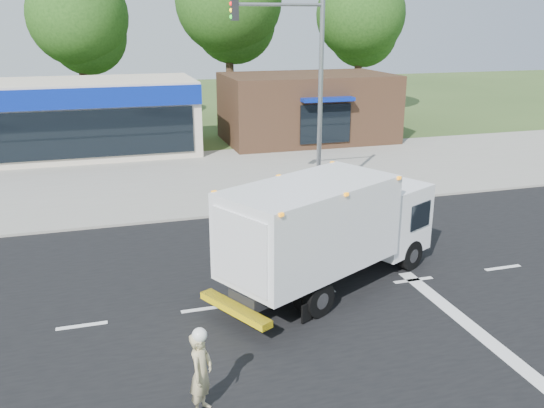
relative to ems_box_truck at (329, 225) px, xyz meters
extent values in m
plane|color=#385123|center=(-0.51, -0.36, -1.80)|extent=(120.00, 120.00, 0.00)
cube|color=black|center=(-0.51, -0.36, -1.80)|extent=(60.00, 14.00, 0.02)
cube|color=gray|center=(-0.51, 7.84, -1.74)|extent=(60.00, 2.40, 0.12)
cube|color=gray|center=(-0.51, 13.64, -1.79)|extent=(60.00, 9.00, 0.02)
cube|color=silver|center=(-6.51, -0.36, -1.78)|extent=(1.20, 0.15, 0.01)
cube|color=silver|center=(-3.51, -0.36, -1.78)|extent=(1.20, 0.15, 0.01)
cube|color=silver|center=(-0.51, -0.36, -1.78)|extent=(1.20, 0.15, 0.01)
cube|color=silver|center=(2.49, -0.36, -1.78)|extent=(1.20, 0.15, 0.01)
cube|color=silver|center=(5.49, -0.36, -1.78)|extent=(1.20, 0.15, 0.01)
cube|color=silver|center=(2.49, -3.36, -1.78)|extent=(0.40, 7.00, 0.01)
cube|color=black|center=(-0.69, -0.35, -1.14)|extent=(4.66, 3.01, 0.33)
cube|color=white|center=(2.32, 1.18, -0.33)|extent=(2.62, 2.68, 2.00)
cube|color=black|center=(3.12, 1.59, -0.14)|extent=(0.95, 1.67, 0.86)
cube|color=white|center=(-0.69, -0.35, 0.19)|extent=(5.27, 4.19, 2.23)
cube|color=silver|center=(-2.82, -1.44, 0.15)|extent=(0.91, 1.72, 1.81)
cube|color=yellow|center=(-2.97, -1.52, -1.28)|extent=(1.33, 2.18, 0.17)
cube|color=orange|center=(-0.69, -0.35, 1.29)|extent=(5.12, 4.14, 0.08)
cylinder|color=black|center=(1.95, 2.01, -1.35)|extent=(0.94, 0.67, 0.91)
cylinder|color=black|center=(2.77, 0.40, -1.35)|extent=(0.94, 0.67, 0.91)
cylinder|color=black|center=(-1.71, 0.19, -1.35)|extent=(0.94, 0.67, 0.91)
cylinder|color=black|center=(-0.85, -1.50, -1.35)|extent=(0.94, 0.67, 0.91)
imported|color=tan|center=(-4.26, -4.33, -0.97)|extent=(0.66, 0.72, 1.66)
sphere|color=white|center=(-4.26, -4.33, -0.17)|extent=(0.28, 0.28, 0.28)
cube|color=beige|center=(-9.51, 19.64, 0.20)|extent=(18.00, 6.00, 4.00)
cube|color=navy|center=(-9.51, 16.59, 1.60)|extent=(18.00, 0.30, 1.00)
cube|color=black|center=(-9.51, 16.59, -0.20)|extent=(17.00, 0.12, 2.40)
cube|color=#382316|center=(6.49, 19.64, 0.20)|extent=(10.00, 6.00, 4.00)
cube|color=navy|center=(6.49, 16.54, 1.10)|extent=(3.00, 1.20, 0.20)
cube|color=black|center=(6.49, 16.59, -0.30)|extent=(3.00, 0.12, 2.20)
cylinder|color=gray|center=(2.49, 7.24, 2.20)|extent=(0.18, 0.18, 8.00)
cylinder|color=gray|center=(0.79, 7.24, 5.80)|extent=(3.40, 0.12, 0.12)
cube|color=black|center=(-0.81, 7.24, 5.60)|extent=(0.25, 0.25, 0.70)
cylinder|color=#332114|center=(-6.51, 27.64, 1.63)|extent=(0.56, 0.56, 6.86)
sphere|color=#1D4413|center=(-6.51, 27.64, 5.55)|extent=(6.47, 6.47, 6.47)
sphere|color=#1D4413|center=(-6.01, 28.14, 4.27)|extent=(5.10, 5.10, 5.10)
cylinder|color=#332114|center=(3.49, 27.64, 2.12)|extent=(0.56, 0.56, 7.84)
sphere|color=#1D4413|center=(3.49, 27.64, 6.60)|extent=(7.39, 7.39, 7.39)
sphere|color=#1D4413|center=(3.99, 28.14, 5.14)|extent=(5.82, 5.82, 5.82)
cylinder|color=#332114|center=(13.49, 27.64, 1.70)|extent=(0.56, 0.56, 7.00)
sphere|color=#1D4413|center=(13.49, 27.64, 5.70)|extent=(6.60, 6.60, 6.60)
sphere|color=#1D4413|center=(13.99, 28.14, 4.40)|extent=(5.20, 5.20, 5.20)
camera|label=1|loc=(-5.63, -13.50, 5.25)|focal=38.00mm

